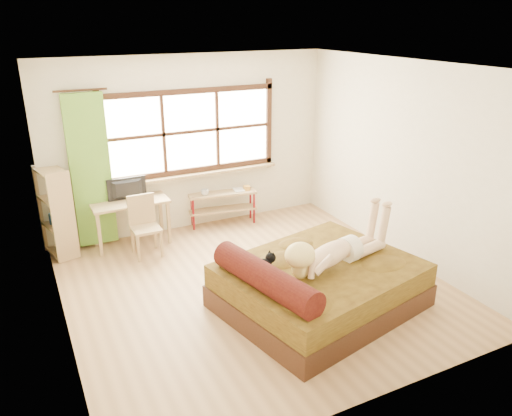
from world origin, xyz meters
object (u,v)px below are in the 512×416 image
pipe_shelf (223,201)px  chair (144,222)px  kitten (261,264)px  bookshelf (56,212)px  bed (317,285)px  woman (336,239)px  desk (130,207)px

pipe_shelf → chair: bearing=-151.3°
kitten → bookshelf: bookshelf is taller
bed → kitten: (-0.67, 0.11, 0.37)m
woman → chair: bearing=111.9°
chair → pipe_shelf: bearing=18.4°
pipe_shelf → bookshelf: bookshelf is taller
bed → woman: size_ratio=1.64×
bed → desk: bed is taller
woman → desk: (-1.71, 2.73, -0.26)m
kitten → chair: (-0.74, 2.21, -0.19)m
kitten → bookshelf: (-1.84, 2.69, -0.02)m
chair → pipe_shelf: (1.42, 0.49, -0.08)m
bed → chair: 2.72m
chair → bed: bearing=-59.3°
kitten → chair: size_ratio=0.37×
bookshelf → chair: bearing=-37.7°
bed → kitten: bed is taller
desk → chair: (0.10, -0.37, -0.12)m
chair → bookshelf: (-1.09, 0.48, 0.17)m
bed → pipe_shelf: 2.81m
pipe_shelf → woman: bearing=-76.5°
bookshelf → desk: bearing=-20.3°
bed → chair: bearing=108.8°
bed → chair: (-1.41, 2.32, 0.19)m
bed → bookshelf: bearing=119.3°
bed → woman: bearing=-23.3°
bed → woman: woman is taller
woman → pipe_shelf: (-0.19, 2.85, -0.46)m
kitten → desk: bearing=95.6°
woman → desk: bearing=109.6°
desk → pipe_shelf: bearing=3.8°
woman → pipe_shelf: 2.89m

